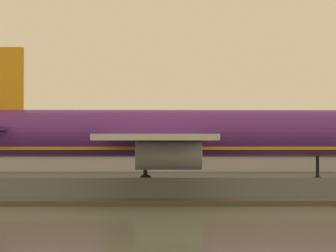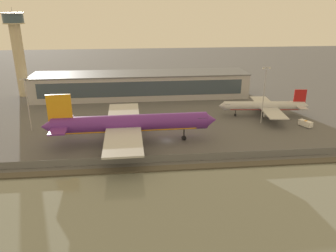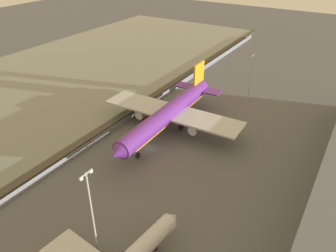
{
  "view_description": "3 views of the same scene",
  "coord_description": "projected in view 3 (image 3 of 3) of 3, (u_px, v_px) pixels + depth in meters",
  "views": [
    {
      "loc": [
        -13.43,
        -81.05,
        5.79
      ],
      "look_at": [
        -12.62,
        1.97,
        7.86
      ],
      "focal_mm": 70.0,
      "sensor_mm": 36.0,
      "label": 1
    },
    {
      "loc": [
        -10.23,
        -102.66,
        43.88
      ],
      "look_at": [
        1.19,
        7.43,
        2.56
      ],
      "focal_mm": 35.0,
      "sensor_mm": 36.0,
      "label": 2
    },
    {
      "loc": [
        69.32,
        49.78,
        57.61
      ],
      "look_at": [
        -6.62,
        2.85,
        5.65
      ],
      "focal_mm": 35.0,
      "sensor_mm": 36.0,
      "label": 3
    }
  ],
  "objects": [
    {
      "name": "shoreline_seawall",
      "position": [
        100.0,
        130.0,
        111.76
      ],
      "size": [
        320.0,
        3.0,
        0.5
      ],
      "color": "#474238",
      "rests_on": "ground"
    },
    {
      "name": "cargo_jet_purple",
      "position": [
        169.0,
        113.0,
        108.68
      ],
      "size": [
        57.74,
        49.0,
        17.59
      ],
      "color": "#602889",
      "rests_on": "ground"
    },
    {
      "name": "waterfront_lagoon",
      "position": [
        7.0,
        97.0,
        134.83
      ],
      "size": [
        320.0,
        98.0,
        0.01
      ],
      "color": "gray",
      "rests_on": "ground"
    },
    {
      "name": "ground_plane",
      "position": [
        149.0,
        148.0,
        102.57
      ],
      "size": [
        500.0,
        500.0,
        0.0
      ],
      "primitive_type": "plane",
      "color": "#565659"
    },
    {
      "name": "baggage_tug",
      "position": [
        144.0,
        116.0,
        119.31
      ],
      "size": [
        2.4,
        3.51,
        1.8
      ],
      "color": "red",
      "rests_on": "ground"
    },
    {
      "name": "apron_light_mast_apron_east",
      "position": [
        92.0,
        214.0,
        61.57
      ],
      "size": [
        3.2,
        0.4,
        22.12
      ],
      "color": "#A8A8AD",
      "rests_on": "ground"
    },
    {
      "name": "perimeter_fence",
      "position": [
        110.0,
        131.0,
        109.27
      ],
      "size": [
        280.0,
        0.1,
        2.27
      ],
      "color": "slate",
      "rests_on": "ground"
    },
    {
      "name": "apron_light_mast_apron_west",
      "position": [
        251.0,
        75.0,
        126.16
      ],
      "size": [
        3.2,
        0.4,
        19.64
      ],
      "color": "#A8A8AD",
      "rests_on": "ground"
    }
  ]
}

